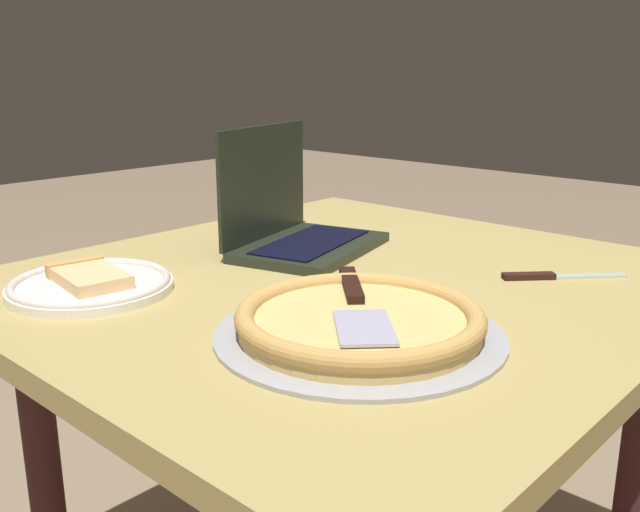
% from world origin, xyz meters
% --- Properties ---
extents(dining_table, '(1.02, 1.09, 0.75)m').
position_xyz_m(dining_table, '(0.00, 0.00, 0.65)').
color(dining_table, tan).
rests_on(dining_table, ground_plane).
extents(laptop, '(0.28, 0.34, 0.24)m').
position_xyz_m(laptop, '(0.20, -0.07, 0.80)').
color(laptop, black).
rests_on(laptop, dining_table).
extents(pizza_plate, '(0.26, 0.26, 0.04)m').
position_xyz_m(pizza_plate, '(0.25, 0.34, 0.77)').
color(pizza_plate, white).
rests_on(pizza_plate, dining_table).
extents(pizza_tray, '(0.39, 0.39, 0.04)m').
position_xyz_m(pizza_tray, '(-0.19, 0.20, 0.77)').
color(pizza_tray, '#A1A5AB').
rests_on(pizza_tray, dining_table).
extents(table_knife, '(0.16, 0.17, 0.01)m').
position_xyz_m(table_knife, '(-0.26, -0.23, 0.76)').
color(table_knife, '#B6C8B6').
rests_on(table_knife, dining_table).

